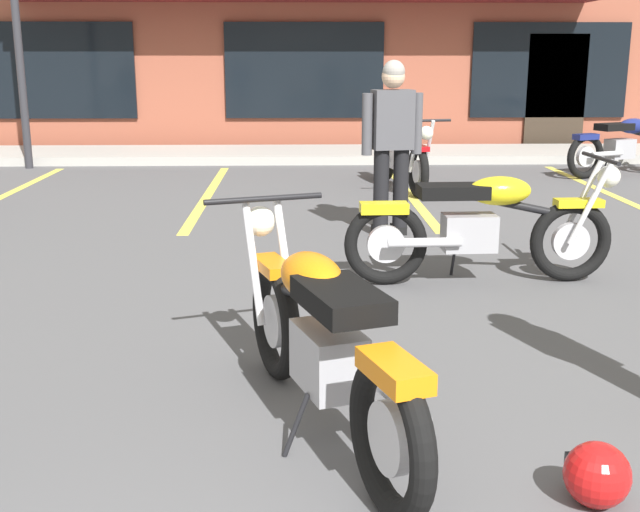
{
  "coord_description": "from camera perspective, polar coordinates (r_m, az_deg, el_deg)",
  "views": [
    {
      "loc": [
        -0.15,
        -0.93,
        1.71
      ],
      "look_at": [
        -0.02,
        3.66,
        0.55
      ],
      "focal_mm": 44.53,
      "sensor_mm": 36.0,
      "label": 1
    }
  ],
  "objects": [
    {
      "name": "ground_plane",
      "position": [
        5.29,
        0.04,
        -4.68
      ],
      "size": [
        80.0,
        80.0,
        0.0
      ],
      "primitive_type": "plane",
      "color": "#515154"
    },
    {
      "name": "sidewalk_kerb",
      "position": [
        13.71,
        -1.05,
        7.32
      ],
      "size": [
        22.0,
        1.8,
        0.14
      ],
      "primitive_type": "cube",
      "color": "#A8A59E",
      "rests_on": "ground_plane"
    },
    {
      "name": "brick_storefront_building",
      "position": [
        17.64,
        -1.23,
        14.32
      ],
      "size": [
        16.86,
        6.59,
        3.49
      ],
      "color": "brown",
      "rests_on": "ground_plane"
    },
    {
      "name": "painted_stall_lines",
      "position": [
        10.16,
        -0.81,
        4.52
      ],
      "size": [
        7.79,
        4.8,
        0.01
      ],
      "color": "#DBCC4C",
      "rests_on": "ground_plane"
    },
    {
      "name": "motorcycle_foreground_classic",
      "position": [
        3.63,
        0.08,
        -5.91
      ],
      "size": [
        1.01,
        2.04,
        0.98
      ],
      "color": "black",
      "rests_on": "ground_plane"
    },
    {
      "name": "motorcycle_silver_naked",
      "position": [
        6.18,
        11.62,
        2.24
      ],
      "size": [
        2.11,
        0.66,
        0.98
      ],
      "color": "black",
      "rests_on": "ground_plane"
    },
    {
      "name": "motorcycle_blue_standard",
      "position": [
        10.55,
        5.9,
        7.33
      ],
      "size": [
        0.77,
        2.1,
        0.98
      ],
      "color": "black",
      "rests_on": "ground_plane"
    },
    {
      "name": "motorcycle_green_cafe_racer",
      "position": [
        12.48,
        21.1,
        7.52
      ],
      "size": [
        1.99,
        1.12,
        0.98
      ],
      "color": "black",
      "rests_on": "ground_plane"
    },
    {
      "name": "person_near_building",
      "position": [
        7.7,
        5.2,
        8.48
      ],
      "size": [
        0.61,
        0.33,
        1.68
      ],
      "color": "black",
      "rests_on": "ground_plane"
    },
    {
      "name": "helmet_on_pavement",
      "position": [
        3.38,
        19.28,
        -14.6
      ],
      "size": [
        0.26,
        0.26,
        0.26
      ],
      "color": "#B71414",
      "rests_on": "ground_plane"
    }
  ]
}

